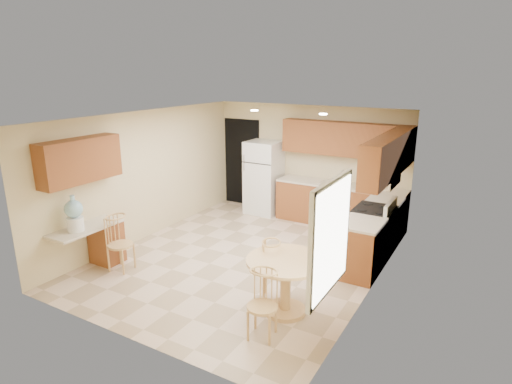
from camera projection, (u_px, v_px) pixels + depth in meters
The scene contains 30 objects.
floor at pixel (245, 258), 7.63m from camera, with size 5.50×5.50×0.00m, color beige.
ceiling at pixel (244, 117), 6.94m from camera, with size 4.50×5.50×0.02m, color white.
wall_back at pixel (308, 162), 9.58m from camera, with size 4.50×0.02×2.50m, color beige.
wall_front at pixel (122, 247), 5.00m from camera, with size 4.50×0.02×2.50m, color beige.
wall_left at pixel (147, 175), 8.37m from camera, with size 0.02×5.50×2.50m, color beige.
wall_right at pixel (376, 212), 6.21m from camera, with size 0.02×5.50×2.50m, color beige.
doorway at pixel (242, 162), 10.46m from camera, with size 0.90×0.02×2.10m, color black.
base_cab_back at pixel (339, 206), 9.13m from camera, with size 2.75×0.60×0.87m, color brown.
counter_back at pixel (341, 185), 9.01m from camera, with size 2.75×0.63×0.04m, color beige.
base_cab_right_a at pixel (383, 223), 8.12m from camera, with size 0.60×0.59×0.87m, color brown.
counter_right_a at pixel (385, 200), 7.99m from camera, with size 0.63×0.59×0.04m, color beige.
base_cab_right_b at pixel (360, 250), 6.91m from camera, with size 0.60×0.80×0.87m, color brown.
counter_right_b at pixel (362, 223), 6.78m from camera, with size 0.63×0.80×0.04m, color beige.
upper_cab_back at pixel (345, 139), 8.85m from camera, with size 2.75×0.33×0.70m, color brown.
upper_cab_right at pixel (389, 156), 7.13m from camera, with size 0.33×2.42×0.70m, color brown.
upper_cab_left at pixel (80, 160), 6.79m from camera, with size 0.33×1.40×0.70m, color brown.
sink at pixel (340, 184), 9.01m from camera, with size 0.78×0.44×0.01m, color silver.
range_hood at pixel (381, 181), 7.26m from camera, with size 0.50×0.76×0.14m, color silver.
desk_pedestal at pixel (107, 242), 7.40m from camera, with size 0.48×0.42×0.72m, color brown.
desk_top at pixel (86, 228), 6.97m from camera, with size 0.50×1.20×0.04m, color beige.
window at pixel (331, 238), 4.61m from camera, with size 0.06×1.12×1.30m.
can_light_a at pixel (254, 110), 8.18m from camera, with size 0.14×0.14×0.02m, color white.
can_light_b at pixel (323, 114), 7.51m from camera, with size 0.14×0.14×0.02m, color white.
refrigerator at pixel (264, 177), 9.85m from camera, with size 0.74×0.72×1.68m.
stove at pixel (372, 232), 7.56m from camera, with size 0.65×0.76×1.09m.
dining_table at pixel (286, 278), 5.80m from camera, with size 1.08×1.08×0.80m.
chair_table_a at pixel (272, 267), 6.07m from camera, with size 0.39×0.50×0.89m.
chair_table_b at pixel (259, 301), 5.18m from camera, with size 0.39×0.40×0.88m.
chair_desk at pixel (116, 240), 6.97m from camera, with size 0.41×0.53×0.93m.
water_crock at pixel (74, 215), 6.74m from camera, with size 0.28×0.28×0.59m.
Camera 1 is at (3.67, -5.97, 3.25)m, focal length 30.00 mm.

